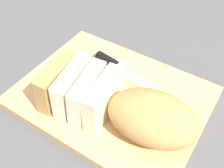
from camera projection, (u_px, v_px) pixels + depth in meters
The scene contains 6 objects.
ground_plane at pixel (112, 100), 0.59m from camera, with size 3.00×3.00×0.00m, color #4C4C51.
cutting_board at pixel (112, 97), 0.58m from camera, with size 0.39×0.30×0.02m, color tan.
bread_loaf at pixel (122, 106), 0.49m from camera, with size 0.32×0.15×0.09m.
bread_knife at pixel (119, 67), 0.62m from camera, with size 0.24×0.06×0.02m.
crumb_near_knife at pixel (96, 81), 0.59m from camera, with size 0.01×0.01×0.01m, color #996633.
crumb_near_loaf at pixel (96, 81), 0.59m from camera, with size 0.01×0.01×0.01m, color #996633.
Camera 1 is at (-0.21, 0.32, 0.45)m, focal length 42.82 mm.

